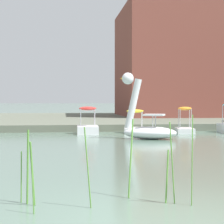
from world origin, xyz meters
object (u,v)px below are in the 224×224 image
object	(u,v)px
pedal_boat_red	(88,127)
pedal_boat_orange	(185,126)
pedal_boat_yellow	(135,126)
tree_broadleaf_right	(171,76)
parked_van	(166,105)
swan_boat	(146,124)

from	to	relation	value
pedal_boat_red	pedal_boat_orange	bearing A→B (deg)	-2.19
pedal_boat_yellow	tree_broadleaf_right	xyz separation A→B (m)	(6.09, 14.61, 3.58)
pedal_boat_yellow	pedal_boat_orange	distance (m)	2.79
tree_broadleaf_right	parked_van	bearing A→B (deg)	110.36
pedal_boat_orange	tree_broadleaf_right	size ratio (longest dim) A/B	0.25
tree_broadleaf_right	pedal_boat_yellow	bearing A→B (deg)	-112.64
swan_boat	pedal_boat_yellow	xyz separation A→B (m)	(0.23, 3.95, -0.30)
swan_boat	parked_van	size ratio (longest dim) A/B	0.65
tree_broadleaf_right	swan_boat	bearing A→B (deg)	-108.80
pedal_boat_red	pedal_boat_yellow	bearing A→B (deg)	5.17
pedal_boat_red	parked_van	world-z (taller)	parked_van
pedal_boat_yellow	tree_broadleaf_right	size ratio (longest dim) A/B	0.26
pedal_boat_orange	tree_broadleaf_right	distance (m)	15.83
pedal_boat_orange	tree_broadleaf_right	xyz separation A→B (m)	(3.34, 15.06, 3.55)
swan_boat	pedal_boat_red	bearing A→B (deg)	123.52
tree_broadleaf_right	parked_van	xyz separation A→B (m)	(-0.27, 0.73, -2.54)
pedal_boat_red	pedal_boat_orange	xyz separation A→B (m)	(5.43, -0.21, 0.02)
pedal_boat_yellow	parked_van	world-z (taller)	parked_van
pedal_boat_orange	pedal_boat_yellow	bearing A→B (deg)	170.70
pedal_boat_yellow	tree_broadleaf_right	bearing A→B (deg)	67.36
pedal_boat_yellow	parked_van	xyz separation A→B (m)	(5.82, 15.33, 1.03)
pedal_boat_yellow	parked_van	bearing A→B (deg)	69.21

